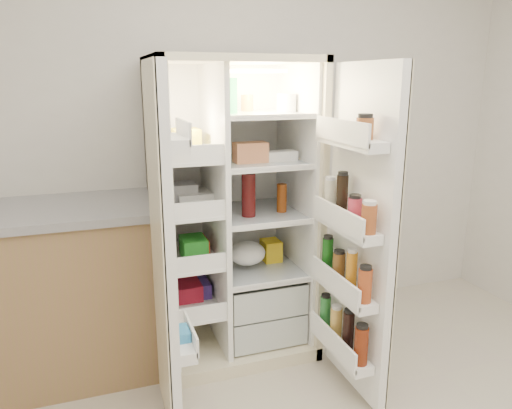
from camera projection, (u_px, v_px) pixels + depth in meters
name	position (u px, v px, depth m)	size (l,w,h in m)	color
wall_back	(240.00, 129.00, 3.23)	(4.00, 0.02, 2.70)	silver
refrigerator	(233.00, 233.00, 3.02)	(0.92, 0.70, 1.80)	beige
freezer_door	(164.00, 252.00, 2.27)	(0.15, 0.40, 1.72)	white
fridge_door	(358.00, 240.00, 2.50)	(0.17, 0.58, 1.72)	white
kitchen_counter	(47.00, 292.00, 2.76)	(1.38, 0.73, 1.00)	olive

